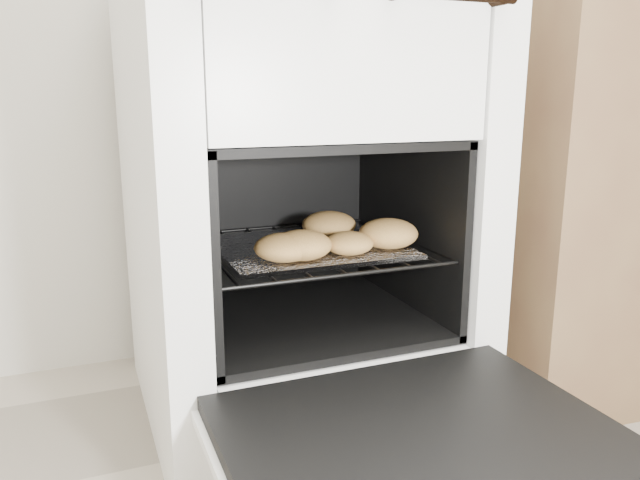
{
  "coord_description": "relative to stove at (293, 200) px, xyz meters",
  "views": [
    {
      "loc": [
        -0.45,
        -0.05,
        0.68
      ],
      "look_at": [
        -0.03,
        1.0,
        0.42
      ],
      "focal_mm": 35.0,
      "sensor_mm": 36.0,
      "label": 1
    }
  ],
  "objects": [
    {
      "name": "oven_rack",
      "position": [
        -0.0,
        -0.07,
        -0.09
      ],
      "size": [
        0.45,
        0.44,
        0.01
      ],
      "color": "black",
      "rests_on": "stove"
    },
    {
      "name": "foil_sheet",
      "position": [
        0.0,
        -0.09,
        -0.08
      ],
      "size": [
        0.35,
        0.31,
        0.01
      ],
      "primitive_type": "cube",
      "color": "white",
      "rests_on": "oven_rack"
    },
    {
      "name": "stove",
      "position": [
        0.0,
        0.0,
        0.0
      ],
      "size": [
        0.62,
        0.69,
        0.96
      ],
      "color": "white",
      "rests_on": "ground"
    },
    {
      "name": "counter",
      "position": [
        0.89,
        -0.06,
        -0.02
      ],
      "size": [
        0.95,
        0.67,
        0.9
      ],
      "primitive_type": "cube",
      "rotation": [
        0.0,
        0.0,
        -0.08
      ],
      "color": "brown",
      "rests_on": "ground"
    },
    {
      "name": "oven_door",
      "position": [
        0.0,
        -0.53,
        -0.26
      ],
      "size": [
        0.56,
        0.44,
        0.04
      ],
      "color": "black",
      "rests_on": "stove"
    },
    {
      "name": "baked_rolls",
      "position": [
        0.03,
        -0.15,
        -0.05
      ],
      "size": [
        0.36,
        0.28,
        0.06
      ],
      "color": "tan",
      "rests_on": "foil_sheet"
    }
  ]
}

